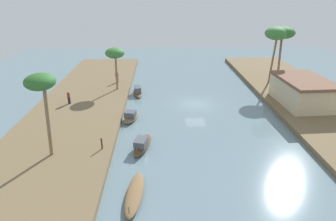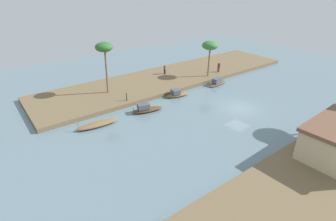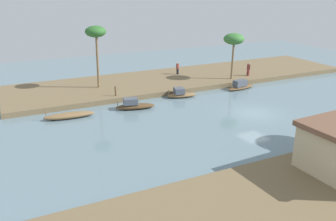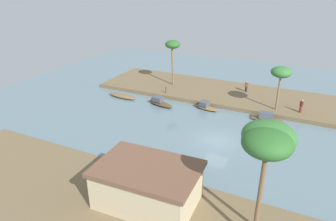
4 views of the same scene
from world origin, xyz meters
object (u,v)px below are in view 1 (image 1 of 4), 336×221
Objects in this scene: palm_tree_left_near at (115,54)px; palm_tree_right_short at (277,34)px; sampan_with_tall_canopy at (142,144)px; person_by_mooring at (117,78)px; mooring_post at (102,143)px; sampan_with_red_awning at (131,116)px; riverside_building at (302,91)px; palm_tree_right_tall at (284,34)px; sampan_downstream_large at (135,194)px; person_on_near_bank at (69,98)px; sampan_upstream_small at (138,91)px; palm_tree_left_far at (40,84)px.

palm_tree_right_short reaches higher than palm_tree_left_near.
sampan_with_tall_canopy is 0.51× the size of palm_tree_right_short.
person_by_mooring reaches higher than mooring_post.
palm_tree_left_near reaches higher than sampan_with_red_awning.
riverside_building is (-8.51, 18.51, 1.70)m from sampan_with_tall_canopy.
riverside_building is (7.89, 0.77, -5.39)m from palm_tree_right_short.
palm_tree_right_tall is (-10.46, 20.27, 7.15)m from sampan_with_red_awning.
sampan_with_tall_canopy is 25.96m from palm_tree_right_tall.
mooring_post reaches higher than sampan_with_red_awning.
sampan_downstream_large is 0.59× the size of palm_tree_right_short.
person_by_mooring is 24.72m from riverside_building.
palm_tree_right_short is (-6.85, 26.93, 6.24)m from person_on_near_bank.
sampan_downstream_large is 4.56× the size of mooring_post.
palm_tree_right_short is at bearing 146.79° from sampan_downstream_large.
sampan_with_red_awning is at bearing 164.67° from mooring_post.
mooring_post is at bearing -15.91° from sampan_upstream_small.
sampan_upstream_small is 9.04m from person_on_near_bank.
palm_tree_left_far is (1.54, -7.22, 6.26)m from sampan_with_tall_canopy.
palm_tree_left_far is at bearing -79.21° from mooring_post.
sampan_with_tall_canopy is 3.95× the size of mooring_post.
riverside_building is at bearing 111.34° from palm_tree_left_far.
palm_tree_left_near is at bearing -111.08° from sampan_upstream_small.
person_on_near_bank is at bearing -145.30° from sampan_downstream_large.
sampan_with_red_awning is 23.91m from palm_tree_right_tall.
palm_tree_right_tall reaches higher than person_on_near_bank.
sampan_downstream_large is 0.61× the size of riverside_building.
riverside_building reaches higher than person_by_mooring.
palm_tree_left_far is at bearing -28.81° from sampan_upstream_small.
palm_tree_left_far reaches higher than sampan_with_red_awning.
palm_tree_left_far is (11.09, 1.96, 5.40)m from person_on_near_bank.
palm_tree_right_tall is at bearing 144.67° from sampan_with_tall_canopy.
palm_tree_left_near is 0.71× the size of palm_tree_right_short.
palm_tree_left_near is at bearing -85.14° from palm_tree_right_short.
sampan_downstream_large is 2.78× the size of person_by_mooring.
sampan_with_red_awning and sampan_downstream_large have the same top height.
sampan_with_red_awning is at bearing -152.49° from sampan_with_tall_canopy.
sampan_with_tall_canopy is 1.00× the size of sampan_upstream_small.
person_on_near_bank is at bearing -45.57° from palm_tree_left_near.
riverside_building is at bearing 113.06° from mooring_post.
person_on_near_bank is 0.23× the size of palm_tree_left_far.
palm_tree_left_near is (-0.65, -2.78, 5.01)m from sampan_upstream_small.
palm_tree_left_far reaches higher than sampan_upstream_small.
palm_tree_right_short is (-17.21, 21.13, 6.45)m from mooring_post.
sampan_with_red_awning is at bearing -168.77° from sampan_downstream_large.
palm_tree_left_near is (-15.35, -0.69, 4.36)m from mooring_post.
person_by_mooring reaches higher than sampan_with_red_awning.
mooring_post is 23.83m from riverside_building.
palm_tree_left_far is (-4.75, -7.02, 6.40)m from sampan_downstream_large.
palm_tree_right_tall reaches higher than sampan_downstream_large.
person_on_near_bank is 29.46m from palm_tree_right_tall.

